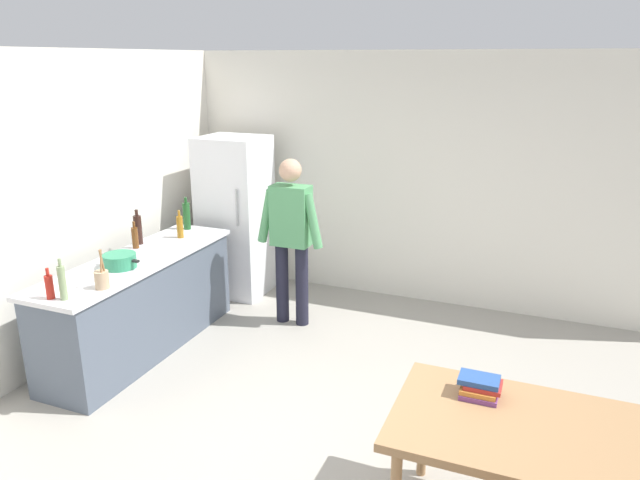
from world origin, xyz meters
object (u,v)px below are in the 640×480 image
dining_table (523,438)px  bottle_beer_brown (135,237)px  bottle_vinegar_tall (62,282)px  bottle_oil_amber (180,226)px  person (291,232)px  bottle_wine_dark (138,229)px  cooking_pot (120,261)px  book_stack (480,387)px  utensil_jar (102,279)px  bottle_wine_green (187,216)px  refrigerator (235,216)px  bottle_sauce_red (49,286)px

dining_table → bottle_beer_brown: bearing=159.6°
bottle_vinegar_tall → bottle_oil_amber: size_ratio=1.14×
dining_table → bottle_vinegar_tall: bottle_vinegar_tall is taller
person → bottle_wine_dark: (-1.30, -0.69, 0.07)m
bottle_oil_amber → cooking_pot: bearing=-88.1°
bottle_wine_dark → book_stack: (3.39, -1.25, -0.24)m
cooking_pot → person: bearing=51.9°
bottle_oil_amber → book_stack: bearing=-26.7°
person → bottle_wine_dark: bearing=-152.0°
cooking_pot → bottle_beer_brown: size_ratio=1.54×
utensil_jar → bottle_oil_amber: 1.38m
bottle_wine_green → bottle_oil_amber: bearing=-68.3°
bottle_wine_green → person: bearing=3.9°
dining_table → bottle_wine_dark: bearing=158.2°
bottle_vinegar_tall → bottle_beer_brown: (-0.31, 1.21, -0.03)m
utensil_jar → bottle_wine_dark: 1.15m
refrigerator → bottle_sauce_red: bearing=-92.0°
bottle_sauce_red → book_stack: (3.12, 0.09, -0.19)m
refrigerator → bottle_beer_brown: 1.40m
bottle_beer_brown → bottle_oil_amber: bottle_oil_amber is taller
cooking_pot → book_stack: (3.10, -0.65, -0.15)m
cooking_pot → bottle_oil_amber: (-0.03, 0.93, 0.06)m
refrigerator → bottle_wine_dark: refrigerator is taller
bottle_oil_amber → bottle_wine_green: bearing=111.7°
refrigerator → bottle_wine_dark: (-0.35, -1.24, 0.15)m
cooking_pot → bottle_oil_amber: 0.93m
person → bottle_sauce_red: size_ratio=7.08×
bottle_beer_brown → bottle_sauce_red: bottle_beer_brown is taller
utensil_jar → bottle_beer_brown: (-0.42, 0.92, 0.03)m
person → bottle_vinegar_tall: person is taller
bottle_vinegar_tall → bottle_sauce_red: size_ratio=1.33×
bottle_wine_dark → book_stack: size_ratio=1.40×
book_stack → bottle_sauce_red: bearing=-178.3°
dining_table → cooking_pot: size_ratio=3.50×
utensil_jar → bottle_beer_brown: bearing=114.5°
person → cooking_pot: person is taller
person → utensil_jar: (-0.82, -1.73, 0.00)m
refrigerator → bottle_vinegar_tall: 2.57m
bottle_beer_brown → bottle_wine_dark: bearing=115.3°
cooking_pot → book_stack: size_ratio=1.65×
cooking_pot → bottle_beer_brown: 0.54m
refrigerator → person: 1.10m
dining_table → bottle_wine_dark: bottle_wine_dark is taller
bottle_vinegar_tall → bottle_wine_dark: size_ratio=0.94×
person → utensil_jar: 1.92m
dining_table → bottle_vinegar_tall: 3.30m
dining_table → cooking_pot: (-3.37, 0.85, 0.29)m
dining_table → bottle_oil_amber: bottle_oil_amber is taller
dining_table → bottle_sauce_red: bearing=178.1°
cooking_pot → book_stack: cooking_pot is taller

